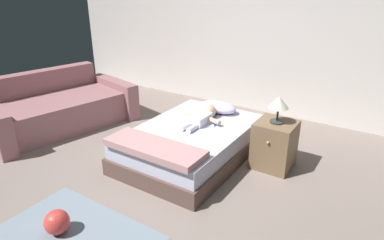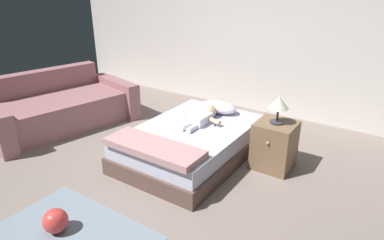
{
  "view_description": "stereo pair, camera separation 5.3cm",
  "coord_description": "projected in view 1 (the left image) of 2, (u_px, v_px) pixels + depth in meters",
  "views": [
    {
      "loc": [
        1.96,
        -2.17,
        2.05
      ],
      "look_at": [
        -0.07,
        0.95,
        0.5
      ],
      "focal_mm": 31.43,
      "sensor_mm": 36.0,
      "label": 1
    },
    {
      "loc": [
        2.0,
        -2.14,
        2.05
      ],
      "look_at": [
        -0.07,
        0.95,
        0.5
      ],
      "focal_mm": 31.43,
      "sensor_mm": 36.0,
      "label": 2
    }
  ],
  "objects": [
    {
      "name": "baby",
      "position": [
        202.0,
        117.0,
        4.22
      ],
      "size": [
        0.55,
        0.66,
        0.18
      ],
      "color": "white",
      "rests_on": "bed"
    },
    {
      "name": "couch",
      "position": [
        58.0,
        108.0,
        5.06
      ],
      "size": [
        1.55,
        2.23,
        0.78
      ],
      "color": "#9A676A",
      "rests_on": "ground_plane"
    },
    {
      "name": "pillow",
      "position": [
        218.0,
        107.0,
        4.53
      ],
      "size": [
        0.53,
        0.3,
        0.15
      ],
      "color": "silver",
      "rests_on": "bed"
    },
    {
      "name": "toothbrush",
      "position": [
        216.0,
        124.0,
        4.17
      ],
      "size": [
        0.04,
        0.15,
        0.02
      ],
      "color": "blue",
      "rests_on": "bed"
    },
    {
      "name": "blanket",
      "position": [
        154.0,
        148.0,
        3.5
      ],
      "size": [
        1.11,
        0.4,
        0.08
      ],
      "color": "tan",
      "rests_on": "bed"
    },
    {
      "name": "ground_plane",
      "position": [
        147.0,
        196.0,
        3.46
      ],
      "size": [
        8.0,
        8.0,
        0.0
      ],
      "primitive_type": "plane",
      "color": "gray"
    },
    {
      "name": "bed",
      "position": [
        192.0,
        143.0,
        4.15
      ],
      "size": [
        1.23,
        1.82,
        0.4
      ],
      "color": "brown",
      "rests_on": "ground_plane"
    },
    {
      "name": "lamp",
      "position": [
        279.0,
        104.0,
        3.72
      ],
      "size": [
        0.23,
        0.23,
        0.31
      ],
      "color": "#333338",
      "rests_on": "nightstand"
    },
    {
      "name": "nightstand",
      "position": [
        274.0,
        145.0,
        3.91
      ],
      "size": [
        0.44,
        0.47,
        0.56
      ],
      "color": "brown",
      "rests_on": "ground_plane"
    },
    {
      "name": "toy_ball",
      "position": [
        57.0,
        222.0,
        2.91
      ],
      "size": [
        0.22,
        0.22,
        0.22
      ],
      "primitive_type": "sphere",
      "color": "#E03E39",
      "rests_on": "rug"
    },
    {
      "name": "wall_behind_bed",
      "position": [
        267.0,
        25.0,
        5.24
      ],
      "size": [
        8.0,
        0.12,
        2.81
      ],
      "primitive_type": "cube",
      "color": "silver",
      "rests_on": "ground_plane"
    }
  ]
}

